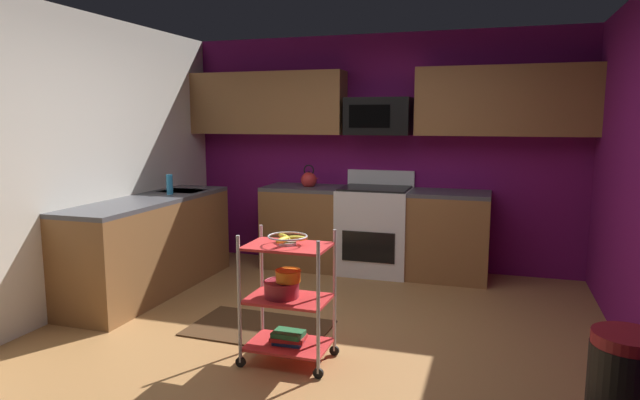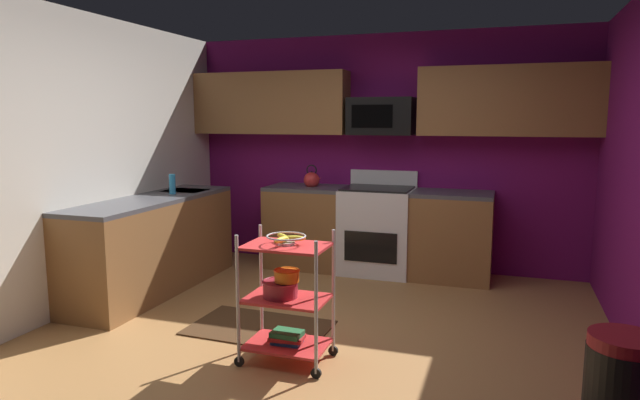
{
  "view_description": "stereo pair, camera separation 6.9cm",
  "coord_description": "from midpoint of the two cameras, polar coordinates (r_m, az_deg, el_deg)",
  "views": [
    {
      "loc": [
        1.26,
        -3.73,
        1.67
      ],
      "look_at": [
        -0.03,
        0.3,
        1.05
      ],
      "focal_mm": 31.0,
      "sensor_mm": 36.0,
      "label": 1
    },
    {
      "loc": [
        1.32,
        -3.71,
        1.67
      ],
      "look_at": [
        -0.03,
        0.3,
        1.05
      ],
      "focal_mm": 31.0,
      "sensor_mm": 36.0,
      "label": 2
    }
  ],
  "objects": [
    {
      "name": "floor",
      "position": [
        4.28,
        -0.47,
        -14.9
      ],
      "size": [
        4.4,
        4.8,
        0.04
      ],
      "primitive_type": "cube",
      "color": "#A87542",
      "rests_on": "ground"
    },
    {
      "name": "wall_back",
      "position": [
        6.29,
        6.81,
        4.92
      ],
      "size": [
        4.52,
        0.06,
        2.6
      ],
      "primitive_type": "cube",
      "color": "#6B1156",
      "rests_on": "ground"
    },
    {
      "name": "wall_left",
      "position": [
        5.13,
        -24.76,
        3.44
      ],
      "size": [
        0.06,
        4.8,
        2.6
      ],
      "primitive_type": "cube",
      "color": "silver",
      "rests_on": "ground"
    },
    {
      "name": "counter_run",
      "position": [
        5.77,
        -3.91,
        -3.75
      ],
      "size": [
        3.43,
        2.67,
        0.92
      ],
      "color": "brown",
      "rests_on": "ground"
    },
    {
      "name": "oven_range",
      "position": [
        6.08,
        6.28,
        -3.02
      ],
      "size": [
        0.76,
        0.65,
        1.1
      ],
      "color": "white",
      "rests_on": "ground"
    },
    {
      "name": "upper_cabinets",
      "position": [
        6.09,
        6.46,
        9.99
      ],
      "size": [
        4.4,
        0.33,
        0.7
      ],
      "color": "brown"
    },
    {
      "name": "microwave",
      "position": [
        6.06,
        6.68,
        8.58
      ],
      "size": [
        0.7,
        0.39,
        0.4
      ],
      "color": "black"
    },
    {
      "name": "rolling_cart",
      "position": [
        3.85,
        -2.94,
        -10.1
      ],
      "size": [
        0.63,
        0.4,
        0.91
      ],
      "color": "silver",
      "rests_on": "ground"
    },
    {
      "name": "fruit_bowl",
      "position": [
        3.74,
        -2.98,
        -3.94
      ],
      "size": [
        0.27,
        0.27,
        0.07
      ],
      "color": "silver",
      "rests_on": "rolling_cart"
    },
    {
      "name": "mixing_bowl_large",
      "position": [
        3.85,
        -3.59,
        -9.09
      ],
      "size": [
        0.25,
        0.25,
        0.11
      ],
      "color": "maroon",
      "rests_on": "rolling_cart"
    },
    {
      "name": "mixing_bowl_small",
      "position": [
        3.8,
        -2.93,
        -7.76
      ],
      "size": [
        0.18,
        0.18,
        0.08
      ],
      "color": "orange",
      "rests_on": "rolling_cart"
    },
    {
      "name": "book_stack",
      "position": [
        3.95,
        -2.9,
        -13.95
      ],
      "size": [
        0.25,
        0.17,
        0.09
      ],
      "color": "#1E4C8C",
      "rests_on": "rolling_cart"
    },
    {
      "name": "kettle",
      "position": [
        6.2,
        -0.54,
        2.11
      ],
      "size": [
        0.21,
        0.18,
        0.26
      ],
      "color": "red",
      "rests_on": "counter_run"
    },
    {
      "name": "dish_soap_bottle",
      "position": [
        5.76,
        -14.67,
        1.6
      ],
      "size": [
        0.06,
        0.06,
        0.2
      ],
      "primitive_type": "cylinder",
      "color": "#2D8CBF",
      "rests_on": "counter_run"
    },
    {
      "name": "floor_rug",
      "position": [
        4.59,
        -5.84,
        -12.97
      ],
      "size": [
        1.12,
        0.73,
        0.01
      ],
      "primitive_type": "cube",
      "rotation": [
        0.0,
        0.0,
        -0.03
      ],
      "color": "#472D19",
      "rests_on": "ground"
    }
  ]
}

